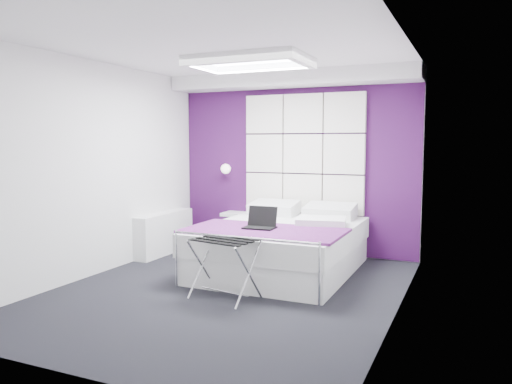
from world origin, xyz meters
TOP-DOWN VIEW (x-y plane):
  - floor at (0.00, 0.00)m, footprint 4.40×4.40m
  - ceiling at (0.00, 0.00)m, footprint 4.40×4.40m
  - wall_back at (0.00, 2.20)m, footprint 3.60×0.00m
  - wall_left at (-1.80, 0.00)m, footprint 0.00×4.40m
  - wall_right at (1.80, 0.00)m, footprint 0.00×4.40m
  - accent_wall at (0.00, 2.19)m, footprint 3.58×0.02m
  - soffit at (0.00, 1.95)m, footprint 3.58×0.50m
  - headboard at (0.15, 2.14)m, footprint 1.80×0.08m
  - skylight at (0.00, 0.60)m, footprint 1.36×0.86m
  - wall_lamp at (-1.05, 2.06)m, footprint 0.15×0.15m
  - radiator at (-1.69, 1.30)m, footprint 0.22×1.20m
  - bed at (0.24, 1.04)m, footprint 1.82×2.20m
  - nightstand at (-0.85, 2.02)m, footprint 0.44×0.34m
  - luggage_rack at (0.09, -0.22)m, footprint 0.63×0.47m
  - laptop at (0.17, 0.56)m, footprint 0.36×0.25m

SIDE VIEW (x-z plane):
  - floor at x=0.00m, z-range 0.00..0.00m
  - radiator at x=-1.69m, z-range 0.00..0.60m
  - luggage_rack at x=0.09m, z-range 0.00..0.62m
  - bed at x=0.24m, z-range -0.06..0.71m
  - nightstand at x=-0.85m, z-range 0.51..0.56m
  - laptop at x=0.17m, z-range 0.56..0.81m
  - headboard at x=0.15m, z-range 0.02..2.32m
  - wall_lamp at x=-1.05m, z-range 1.15..1.29m
  - wall_left at x=-1.80m, z-range -0.90..3.50m
  - wall_right at x=1.80m, z-range -0.90..3.50m
  - accent_wall at x=0.00m, z-range 0.01..2.59m
  - wall_back at x=0.00m, z-range -0.50..3.10m
  - soffit at x=0.00m, z-range 2.40..2.60m
  - skylight at x=0.00m, z-range 2.49..2.61m
  - ceiling at x=0.00m, z-range 2.60..2.60m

